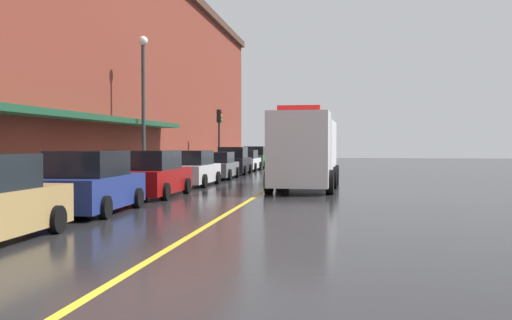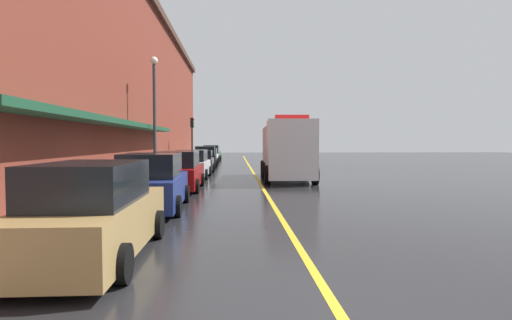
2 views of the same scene
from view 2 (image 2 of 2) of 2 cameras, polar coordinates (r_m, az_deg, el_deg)
ground_plane at (r=29.22m, az=-0.36°, el=-1.79°), size 112.00×112.00×0.00m
sidewalk_left at (r=29.59m, az=-12.45°, el=-1.65°), size 2.40×70.00×0.15m
lane_center_stripe at (r=29.22m, az=-0.36°, el=-1.78°), size 0.16×70.00×0.01m
brick_building_left at (r=30.98m, az=-26.84°, el=10.12°), size 13.69×64.00×12.87m
parked_car_0 at (r=8.31m, az=-21.67°, el=-7.01°), size 2.03×4.88×1.83m
parked_car_1 at (r=13.66m, az=-14.27°, el=-3.21°), size 2.20×4.70×1.84m
parked_car_2 at (r=19.10m, az=-10.72°, el=-1.62°), size 2.08×4.86×1.79m
parked_car_3 at (r=25.27m, az=-8.90°, el=-0.67°), size 2.17×4.48×1.72m
parked_car_4 at (r=31.03m, az=-7.64°, el=-0.19°), size 2.06×4.66×1.57m
parked_car_5 at (r=36.43m, az=-7.07°, el=0.39°), size 2.16×4.40×1.84m
parked_car_6 at (r=41.96m, az=-6.64°, el=0.52°), size 2.07×4.55×1.57m
parked_car_7 at (r=47.96m, az=-6.21°, el=0.90°), size 2.17×4.80×1.83m
box_truck at (r=23.85m, az=4.24°, el=1.33°), size 2.97×7.95×3.58m
parking_meter_0 at (r=29.32m, az=-10.86°, el=0.25°), size 0.14×0.18×1.33m
parking_meter_1 at (r=30.73m, az=-10.49°, el=0.36°), size 0.14×0.18×1.33m
parking_meter_2 at (r=13.23m, az=-20.65°, el=-2.59°), size 0.14×0.18×1.33m
parking_meter_3 at (r=20.26m, az=-14.41°, el=-0.78°), size 0.14×0.18×1.33m
parking_meter_4 at (r=9.84m, az=-27.11°, el=-4.42°), size 0.14×0.18×1.33m
street_lamp_left at (r=24.38m, az=-14.01°, el=7.63°), size 0.44×0.44×6.94m
traffic_light_near at (r=38.43m, az=-8.91°, el=3.92°), size 0.38×0.36×4.30m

